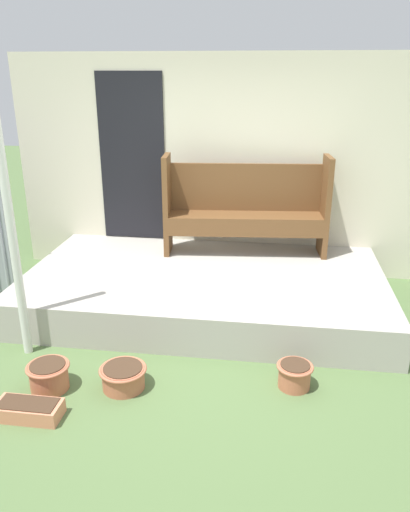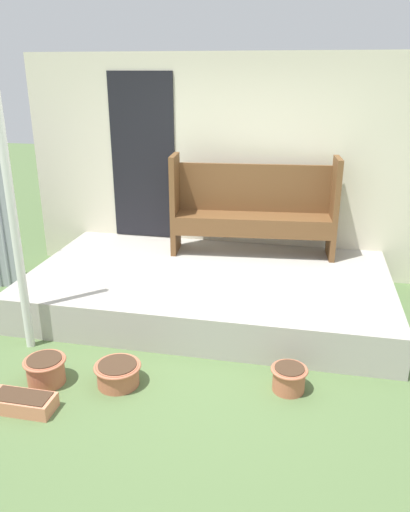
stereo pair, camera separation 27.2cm
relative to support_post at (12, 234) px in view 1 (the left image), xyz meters
The scene contains 9 objects.
ground_plane 1.89m from the support_post, ahead, with size 24.00×24.00×0.00m, color #516B3D.
porch_slab 2.09m from the support_post, 38.59° to the left, with size 3.77×2.11×0.38m.
house_wall 2.66m from the support_post, 57.77° to the left, with size 4.97×0.08×2.60m.
support_post is the anchor object (origin of this frame).
bench 2.63m from the support_post, 45.82° to the left, with size 1.88×0.57×1.14m.
flower_pot_left 1.21m from the support_post, 49.21° to the right, with size 0.34×0.34×0.23m.
flower_pot_middle 1.50m from the support_post, 21.74° to the right, with size 0.38×0.38×0.19m.
flower_pot_right 2.60m from the support_post, ahead, with size 0.30×0.30×0.21m.
planter_box_rect 1.44m from the support_post, 63.23° to the right, with size 0.49×0.21×0.13m.
Camera 1 is at (0.64, -3.79, 2.42)m, focal length 35.00 mm.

